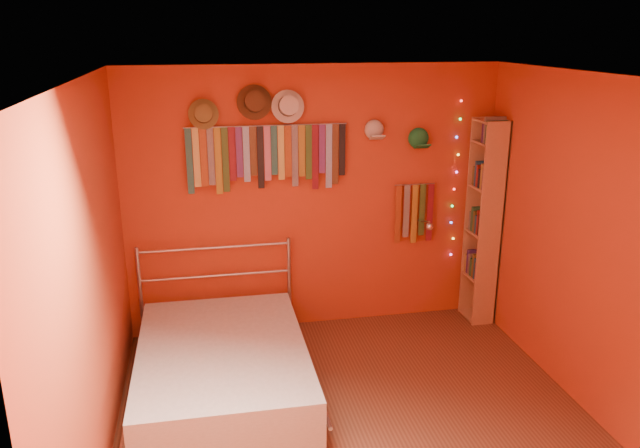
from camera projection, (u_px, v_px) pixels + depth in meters
ground at (359, 426)px, 4.58m from camera, size 3.50×3.50×0.00m
back_wall at (314, 201)px, 5.84m from camera, size 3.50×0.02×2.50m
right_wall at (595, 251)px, 4.53m from camera, size 0.02×3.50×2.50m
left_wall at (91, 287)px, 3.88m from camera, size 0.02×3.50×2.50m
ceiling at (367, 78)px, 3.83m from camera, size 3.50×3.50×0.02m
tie_rack at (267, 154)px, 5.56m from camera, size 1.45×0.03×0.60m
small_tie_rack at (414, 211)px, 6.00m from camera, size 0.40×0.03×0.59m
fedora_olive at (203, 114)px, 5.32m from camera, size 0.26×0.14×0.26m
fedora_brown at (255, 102)px, 5.37m from camera, size 0.30×0.17×0.30m
fedora_white at (288, 106)px, 5.44m from camera, size 0.29×0.16×0.29m
cap_white at (374, 130)px, 5.70m from camera, size 0.18×0.23×0.18m
cap_green at (419, 138)px, 5.81m from camera, size 0.19×0.24×0.19m
fairy_lights at (455, 181)px, 6.02m from camera, size 0.06×0.02×1.55m
reading_lamp at (428, 225)px, 5.88m from camera, size 0.07×0.31×0.09m
bookshelf at (487, 221)px, 6.01m from camera, size 0.25×0.34×2.00m
bed at (223, 366)px, 4.97m from camera, size 1.41×1.93×0.93m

